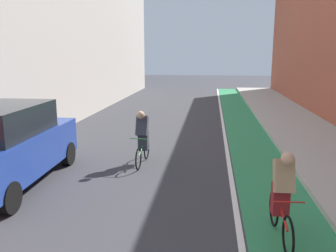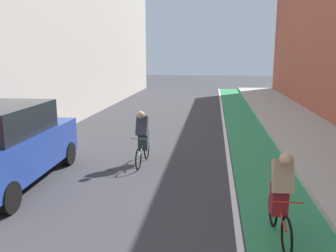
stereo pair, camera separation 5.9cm
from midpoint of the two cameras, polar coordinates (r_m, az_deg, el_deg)
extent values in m
plane|color=#38383D|center=(12.28, -1.50, -3.23)|extent=(82.35, 82.35, 0.00)
cube|color=#2D8451|center=(14.15, 13.03, -1.52)|extent=(1.60, 37.43, 0.00)
cube|color=white|center=(14.09, 9.39, -1.43)|extent=(0.12, 37.43, 0.00)
cube|color=#A8A59E|center=(14.55, 22.11, -1.45)|extent=(3.01, 37.43, 0.14)
cube|color=navy|center=(9.41, -24.18, -3.85)|extent=(1.96, 4.33, 0.95)
cube|color=black|center=(9.06, -25.26, 0.69)|extent=(1.69, 2.61, 0.75)
cylinder|color=black|center=(11.26, -23.72, -3.87)|extent=(0.24, 0.67, 0.66)
cylinder|color=black|center=(10.55, -15.75, -4.31)|extent=(0.24, 0.67, 0.66)
cylinder|color=black|center=(7.84, -24.26, -10.53)|extent=(0.24, 0.67, 0.66)
torus|color=black|center=(6.07, 18.97, -16.71)|extent=(0.07, 0.67, 0.67)
torus|color=black|center=(6.98, 16.90, -12.68)|extent=(0.07, 0.67, 0.67)
cylinder|color=red|center=(6.43, 17.97, -12.79)|extent=(0.08, 0.96, 0.33)
cylinder|color=red|center=(6.56, 17.66, -11.50)|extent=(0.04, 0.12, 0.55)
cylinder|color=red|center=(5.90, 19.14, -11.63)|extent=(0.48, 0.04, 0.02)
cube|color=maroon|center=(6.46, 17.85, -11.19)|extent=(0.29, 0.25, 0.56)
cube|color=tan|center=(6.18, 18.38, -7.71)|extent=(0.34, 0.41, 0.60)
sphere|color=tan|center=(5.94, 18.93, -5.11)|extent=(0.22, 0.22, 0.22)
cube|color=#333842|center=(6.29, 18.14, -7.17)|extent=(0.27, 0.28, 0.39)
torus|color=black|center=(9.74, -4.65, -5.34)|extent=(0.06, 0.62, 0.62)
torus|color=black|center=(10.72, -3.31, -3.73)|extent=(0.06, 0.62, 0.62)
cylinder|color=#338C3F|center=(10.17, -3.97, -3.30)|extent=(0.07, 0.96, 0.33)
cylinder|color=#338C3F|center=(10.32, -3.74, -2.62)|extent=(0.04, 0.12, 0.55)
cylinder|color=#338C3F|center=(9.67, -4.60, -2.09)|extent=(0.48, 0.04, 0.02)
cube|color=#333842|center=(10.23, -3.84, -2.34)|extent=(0.29, 0.25, 0.56)
cube|color=#333842|center=(10.01, -4.05, 0.04)|extent=(0.33, 0.41, 0.60)
sphere|color=tan|center=(9.80, -4.28, 1.80)|extent=(0.22, 0.22, 0.22)
cube|color=tan|center=(10.12, -3.89, 0.29)|extent=(0.27, 0.28, 0.39)
camera|label=1|loc=(0.03, -89.83, 0.04)|focal=37.55mm
camera|label=2|loc=(0.03, 90.17, -0.04)|focal=37.55mm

